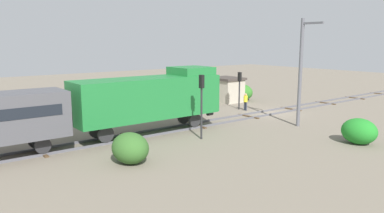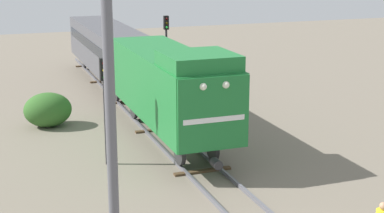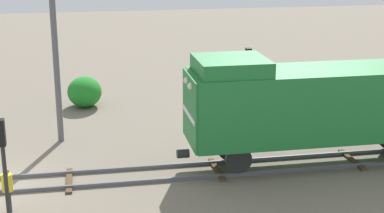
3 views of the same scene
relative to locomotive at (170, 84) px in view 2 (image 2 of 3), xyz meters
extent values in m
cube|color=#4C3823|center=(0.00, -4.18, -2.73)|extent=(2.40, 0.24, 0.09)
cube|color=#4C3823|center=(0.00, 1.84, -2.73)|extent=(2.40, 0.24, 0.09)
cube|color=#4C3823|center=(0.00, 7.87, -2.73)|extent=(2.40, 0.24, 0.09)
cube|color=#4C3823|center=(0.00, 13.90, -2.73)|extent=(2.40, 0.24, 0.09)
cube|color=#4C3823|center=(0.00, 19.92, -2.73)|extent=(2.40, 0.24, 0.09)
cube|color=#1E7233|center=(0.00, 0.24, -0.06)|extent=(2.90, 11.00, 2.90)
cube|color=#1E7233|center=(0.00, -3.66, 1.69)|extent=(2.75, 2.80, 0.60)
cube|color=#1E7233|center=(0.00, -5.31, -0.06)|extent=(2.84, 0.10, 2.84)
cube|color=white|center=(0.00, -5.35, -0.26)|extent=(2.46, 0.06, 0.20)
sphere|color=white|center=(-0.45, -5.36, 1.04)|extent=(0.28, 0.28, 0.28)
sphere|color=white|center=(0.45, -5.36, 1.04)|extent=(0.28, 0.28, 0.28)
cylinder|color=#262628|center=(0.00, -5.61, -1.91)|extent=(0.36, 0.50, 0.36)
cylinder|color=#262628|center=(-0.72, -3.46, -2.06)|extent=(0.18, 1.10, 1.10)
cylinder|color=#262628|center=(0.72, -3.46, -2.06)|extent=(0.18, 1.10, 1.10)
cylinder|color=#262628|center=(-0.72, 3.94, -2.06)|extent=(0.18, 1.10, 1.10)
cylinder|color=#262628|center=(0.72, 3.94, -2.06)|extent=(0.18, 1.10, 1.10)
cube|color=#4C4C51|center=(0.00, 13.34, -0.30)|extent=(2.80, 14.00, 2.70)
cube|color=black|center=(0.00, 13.34, 0.05)|extent=(2.84, 12.88, 0.64)
cylinder|color=#262628|center=(-0.72, 7.94, -2.13)|extent=(0.16, 0.96, 0.96)
cylinder|color=#262628|center=(0.72, 7.94, -2.13)|extent=(0.16, 0.96, 0.96)
cylinder|color=#262628|center=(-0.72, 18.74, -2.13)|extent=(0.16, 0.96, 0.96)
cylinder|color=#262628|center=(0.72, 18.74, -2.13)|extent=(0.16, 0.96, 0.96)
cylinder|color=#262628|center=(-3.40, -1.96, -0.54)|extent=(0.14, 0.14, 4.47)
cube|color=black|center=(-3.40, -1.96, 1.25)|extent=(0.32, 0.24, 0.90)
sphere|color=#390606|center=(-3.40, -2.10, 1.52)|extent=(0.16, 0.16, 0.16)
sphere|color=yellow|center=(-3.40, -2.10, 1.24)|extent=(0.16, 0.16, 0.16)
sphere|color=black|center=(-3.40, -2.10, 0.96)|extent=(0.16, 0.16, 0.16)
cylinder|color=#262628|center=(3.60, 11.93, -0.51)|extent=(0.14, 0.14, 4.54)
cube|color=black|center=(3.60, 11.93, 1.31)|extent=(0.32, 0.24, 0.90)
sphere|color=#390606|center=(3.60, 11.79, 1.58)|extent=(0.16, 0.16, 0.16)
sphere|color=#3C3306|center=(3.60, 11.79, 1.30)|extent=(0.16, 0.16, 0.16)
sphere|color=green|center=(3.60, 11.79, 1.02)|extent=(0.16, 0.16, 0.16)
sphere|color=tan|center=(2.40, -12.24, -1.19)|extent=(0.23, 0.23, 0.23)
cylinder|color=#595960|center=(-5.00, -10.63, 1.45)|extent=(0.28, 0.28, 8.46)
ellipsoid|color=#316026|center=(-5.04, 4.47, -1.90)|extent=(2.39, 1.96, 1.74)
camera|label=1|loc=(-23.00, 14.00, 3.95)|focal=35.00mm
camera|label=2|loc=(-7.96, -24.85, 5.79)|focal=55.00mm
camera|label=3|loc=(22.10, -9.44, 6.66)|focal=55.00mm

